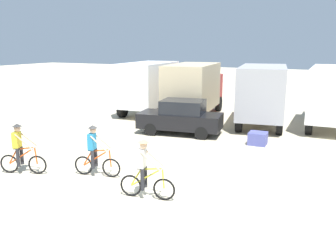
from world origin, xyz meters
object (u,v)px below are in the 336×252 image
at_px(box_truck_tan_camper, 195,88).
at_px(cyclist_orange_shirt, 20,151).
at_px(box_truck_grey_hauler, 262,92).
at_px(box_truck_white_box, 335,94).
at_px(sedan_parked, 181,117).
at_px(cyclist_near_camera, 145,171).
at_px(cyclist_cowboy_hat, 95,153).
at_px(box_truck_avon_van, 152,85).
at_px(supply_crate, 258,138).

bearing_deg(box_truck_tan_camper, cyclist_orange_shirt, -98.66).
relative_size(box_truck_grey_hauler, box_truck_white_box, 1.04).
xyz_separation_m(box_truck_white_box, sedan_parked, (-6.93, -5.04, -0.99)).
xyz_separation_m(box_truck_white_box, cyclist_near_camera, (-4.70, -12.72, -1.03)).
xyz_separation_m(cyclist_orange_shirt, cyclist_cowboy_hat, (2.52, 0.95, 0.00)).
relative_size(box_truck_avon_van, cyclist_cowboy_hat, 3.79).
height_order(box_truck_tan_camper, sedan_parked, box_truck_tan_camper).
bearing_deg(sedan_parked, box_truck_white_box, 36.00).
distance_m(box_truck_avon_van, cyclist_near_camera, 13.94).
height_order(box_truck_tan_camper, box_truck_grey_hauler, same).
height_order(box_truck_avon_van, cyclist_orange_shirt, box_truck_avon_van).
height_order(box_truck_white_box, supply_crate, box_truck_white_box).
xyz_separation_m(box_truck_tan_camper, sedan_parked, (0.93, -4.23, -0.99)).
relative_size(box_truck_white_box, supply_crate, 8.46).
distance_m(box_truck_white_box, cyclist_orange_shirt, 16.09).
distance_m(box_truck_grey_hauler, cyclist_near_camera, 11.90).
distance_m(box_truck_avon_van, box_truck_white_box, 11.12).
bearing_deg(box_truck_grey_hauler, cyclist_orange_shirt, -116.75).
bearing_deg(cyclist_orange_shirt, box_truck_avon_van, 96.52).
bearing_deg(cyclist_near_camera, box_truck_white_box, 69.72).
relative_size(box_truck_grey_hauler, cyclist_orange_shirt, 3.86).
distance_m(box_truck_grey_hauler, cyclist_orange_shirt, 13.35).
bearing_deg(box_truck_grey_hauler, supply_crate, -80.18).
bearing_deg(box_truck_grey_hauler, box_truck_tan_camper, 178.59).
relative_size(box_truck_tan_camper, supply_crate, 8.72).
distance_m(cyclist_cowboy_hat, cyclist_near_camera, 2.62).
bearing_deg(box_truck_grey_hauler, sedan_parked, -128.05).
relative_size(box_truck_grey_hauler, supply_crate, 8.77).
relative_size(box_truck_tan_camper, cyclist_cowboy_hat, 3.84).
distance_m(box_truck_avon_van, supply_crate, 9.69).
height_order(cyclist_cowboy_hat, cyclist_near_camera, same).
relative_size(box_truck_avon_van, box_truck_tan_camper, 0.99).
height_order(box_truck_tan_camper, cyclist_orange_shirt, box_truck_tan_camper).
bearing_deg(cyclist_near_camera, box_truck_avon_van, 117.47).
relative_size(cyclist_orange_shirt, supply_crate, 2.27).
relative_size(cyclist_cowboy_hat, cyclist_near_camera, 1.00).
xyz_separation_m(box_truck_avon_van, box_truck_tan_camper, (3.25, -0.42, 0.00)).
distance_m(sedan_parked, supply_crate, 4.05).
relative_size(sedan_parked, supply_crate, 5.51).
bearing_deg(cyclist_cowboy_hat, box_truck_white_box, 58.80).
bearing_deg(box_truck_avon_van, supply_crate, -31.22).
distance_m(box_truck_grey_hauler, supply_crate, 4.77).
xyz_separation_m(box_truck_tan_camper, cyclist_cowboy_hat, (0.69, -11.04, -1.03)).
distance_m(box_truck_avon_van, box_truck_grey_hauler, 7.43).
bearing_deg(box_truck_white_box, box_truck_grey_hauler, -166.20).
height_order(box_truck_avon_van, box_truck_tan_camper, same).
xyz_separation_m(box_truck_white_box, supply_crate, (-2.94, -5.34, -1.59)).
height_order(box_truck_avon_van, supply_crate, box_truck_avon_van).
height_order(sedan_parked, cyclist_orange_shirt, cyclist_orange_shirt).
bearing_deg(box_truck_white_box, box_truck_avon_van, -178.02).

